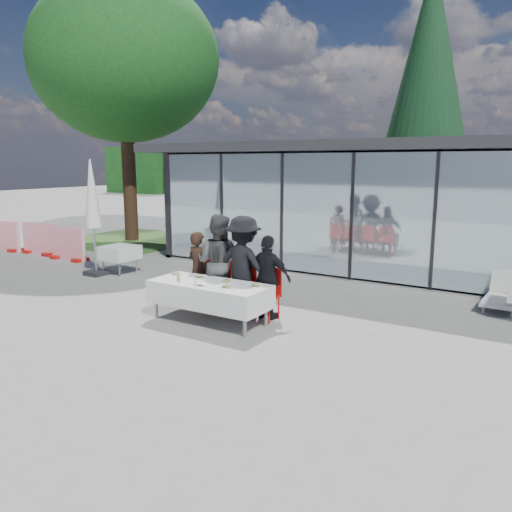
{
  "coord_description": "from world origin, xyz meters",
  "views": [
    {
      "loc": [
        5.39,
        -7.53,
        2.92
      ],
      "look_at": [
        0.01,
        1.2,
        0.99
      ],
      "focal_mm": 35.0,
      "sensor_mm": 36.0,
      "label": 1
    }
  ],
  "objects_px": {
    "diner_b": "(218,263)",
    "plate_d": "(256,285)",
    "diner_chair_a": "(199,280)",
    "diner_chair_d": "(268,291)",
    "plate_b": "(199,277)",
    "diner_d": "(268,278)",
    "diner_chair_b": "(219,283)",
    "plate_c": "(227,281)",
    "dining_table": "(209,294)",
    "folded_eyeglasses": "(200,285)",
    "conifer_tree": "(428,81)",
    "spare_table_left": "(119,253)",
    "plate_extra": "(227,287)",
    "juice_bottle": "(178,278)",
    "diner_chair_c": "(244,287)",
    "lounger": "(503,294)",
    "diner_c": "(243,266)",
    "plate_a": "(176,273)",
    "deciduous_tree": "(124,61)",
    "diner_a": "(198,269)",
    "market_umbrella": "(92,201)"
  },
  "relations": [
    {
      "from": "diner_b",
      "to": "plate_d",
      "type": "distance_m",
      "value": 1.36
    },
    {
      "from": "diner_chair_a",
      "to": "diner_chair_d",
      "type": "xyz_separation_m",
      "value": [
        1.65,
        0.0,
        0.0
      ]
    },
    {
      "from": "plate_b",
      "to": "diner_d",
      "type": "bearing_deg",
      "value": 24.72
    },
    {
      "from": "plate_d",
      "to": "plate_b",
      "type": "bearing_deg",
      "value": 179.84
    },
    {
      "from": "diner_chair_b",
      "to": "plate_c",
      "type": "xyz_separation_m",
      "value": [
        0.6,
        -0.57,
        0.24
      ]
    },
    {
      "from": "dining_table",
      "to": "diner_chair_d",
      "type": "bearing_deg",
      "value": 42.59
    },
    {
      "from": "plate_b",
      "to": "plate_c",
      "type": "bearing_deg",
      "value": -0.71
    },
    {
      "from": "diner_d",
      "to": "folded_eyeglasses",
      "type": "xyz_separation_m",
      "value": [
        -0.81,
        -1.02,
        -0.04
      ]
    },
    {
      "from": "plate_b",
      "to": "conifer_tree",
      "type": "distance_m",
      "value": 14.24
    },
    {
      "from": "diner_b",
      "to": "folded_eyeglasses",
      "type": "xyz_separation_m",
      "value": [
        0.34,
        -1.02,
        -0.21
      ]
    },
    {
      "from": "diner_chair_d",
      "to": "spare_table_left",
      "type": "distance_m",
      "value": 5.51
    },
    {
      "from": "plate_extra",
      "to": "juice_bottle",
      "type": "bearing_deg",
      "value": -178.09
    },
    {
      "from": "diner_chair_c",
      "to": "diner_d",
      "type": "height_order",
      "value": "diner_d"
    },
    {
      "from": "diner_chair_a",
      "to": "lounger",
      "type": "distance_m",
      "value": 6.25
    },
    {
      "from": "dining_table",
      "to": "diner_c",
      "type": "bearing_deg",
      "value": 70.26
    },
    {
      "from": "diner_b",
      "to": "diner_chair_c",
      "type": "bearing_deg",
      "value": 171.18
    },
    {
      "from": "diner_chair_c",
      "to": "plate_a",
      "type": "height_order",
      "value": "diner_chair_c"
    },
    {
      "from": "spare_table_left",
      "to": "deciduous_tree",
      "type": "xyz_separation_m",
      "value": [
        -3.97,
        4.35,
        5.93
      ]
    },
    {
      "from": "diner_chair_d",
      "to": "plate_c",
      "type": "relative_size",
      "value": 4.15
    },
    {
      "from": "diner_chair_d",
      "to": "spare_table_left",
      "type": "bearing_deg",
      "value": 166.21
    },
    {
      "from": "diner_b",
      "to": "plate_c",
      "type": "relative_size",
      "value": 8.21
    },
    {
      "from": "diner_b",
      "to": "folded_eyeglasses",
      "type": "distance_m",
      "value": 1.1
    },
    {
      "from": "diner_a",
      "to": "plate_a",
      "type": "distance_m",
      "value": 0.58
    },
    {
      "from": "plate_d",
      "to": "lounger",
      "type": "bearing_deg",
      "value": 46.38
    },
    {
      "from": "plate_b",
      "to": "diner_chair_a",
      "type": "bearing_deg",
      "value": 128.41
    },
    {
      "from": "market_umbrella",
      "to": "spare_table_left",
      "type": "bearing_deg",
      "value": 52.27
    },
    {
      "from": "diner_chair_b",
      "to": "spare_table_left",
      "type": "height_order",
      "value": "diner_chair_b"
    },
    {
      "from": "diner_chair_b",
      "to": "conifer_tree",
      "type": "xyz_separation_m",
      "value": [
        0.83,
        12.67,
        5.45
      ]
    },
    {
      "from": "diner_b",
      "to": "plate_extra",
      "type": "xyz_separation_m",
      "value": [
        0.84,
        -0.91,
        -0.19
      ]
    },
    {
      "from": "diner_c",
      "to": "deciduous_tree",
      "type": "xyz_separation_m",
      "value": [
        -8.77,
        5.67,
        5.52
      ]
    },
    {
      "from": "diner_chair_c",
      "to": "deciduous_tree",
      "type": "distance_m",
      "value": 12.01
    },
    {
      "from": "diner_a",
      "to": "diner_chair_d",
      "type": "xyz_separation_m",
      "value": [
        1.65,
        0.01,
        -0.24
      ]
    },
    {
      "from": "diner_a",
      "to": "folded_eyeglasses",
      "type": "relative_size",
      "value": 11.07
    },
    {
      "from": "plate_a",
      "to": "plate_d",
      "type": "height_order",
      "value": "same"
    },
    {
      "from": "diner_chair_a",
      "to": "juice_bottle",
      "type": "height_order",
      "value": "diner_chair_a"
    },
    {
      "from": "diner_d",
      "to": "plate_d",
      "type": "height_order",
      "value": "diner_d"
    },
    {
      "from": "conifer_tree",
      "to": "plate_a",
      "type": "bearing_deg",
      "value": -96.23
    },
    {
      "from": "diner_a",
      "to": "diner_c",
      "type": "distance_m",
      "value": 1.11
    },
    {
      "from": "lounger",
      "to": "conifer_tree",
      "type": "distance_m",
      "value": 11.75
    },
    {
      "from": "lounger",
      "to": "conifer_tree",
      "type": "xyz_separation_m",
      "value": [
        -4.01,
        9.44,
        5.73
      ]
    },
    {
      "from": "diner_a",
      "to": "market_umbrella",
      "type": "bearing_deg",
      "value": -0.53
    },
    {
      "from": "diner_c",
      "to": "diner_d",
      "type": "relative_size",
      "value": 1.21
    },
    {
      "from": "diner_chair_a",
      "to": "juice_bottle",
      "type": "relative_size",
      "value": 7.14
    },
    {
      "from": "diner_c",
      "to": "diner_chair_d",
      "type": "height_order",
      "value": "diner_c"
    },
    {
      "from": "plate_a",
      "to": "market_umbrella",
      "type": "height_order",
      "value": "market_umbrella"
    },
    {
      "from": "diner_chair_c",
      "to": "diner_chair_d",
      "type": "relative_size",
      "value": 1.0
    },
    {
      "from": "plate_extra",
      "to": "market_umbrella",
      "type": "height_order",
      "value": "market_umbrella"
    },
    {
      "from": "dining_table",
      "to": "deciduous_tree",
      "type": "bearing_deg",
      "value": 142.95
    },
    {
      "from": "plate_c",
      "to": "deciduous_tree",
      "type": "height_order",
      "value": "deciduous_tree"
    },
    {
      "from": "dining_table",
      "to": "diner_c",
      "type": "relative_size",
      "value": 1.17
    }
  ]
}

